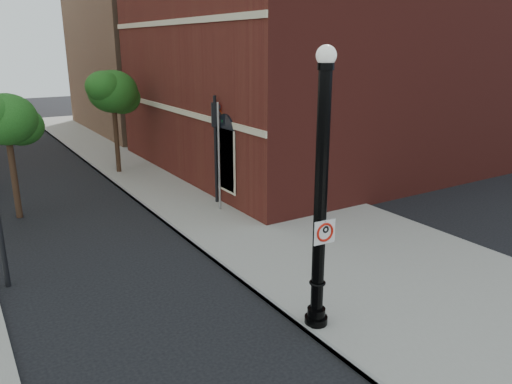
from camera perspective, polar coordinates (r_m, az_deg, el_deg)
ground at (r=11.59m, az=-3.49°, el=-17.94°), size 120.00×120.00×0.00m
sidewalk_right at (r=22.18m, az=-2.27°, el=-0.45°), size 8.00×60.00×0.12m
curb_edge at (r=20.61m, az=-11.85°, el=-2.13°), size 0.10×60.00×0.14m
brick_wall_building at (r=30.37m, az=10.81°, el=15.76°), size 22.30×16.30×12.50m
bg_building_tan_b at (r=43.55m, az=-4.12°, el=17.16°), size 22.00×14.00×14.00m
lamppost at (r=11.26m, az=7.36°, el=-1.87°), size 0.55×0.55×6.55m
no_parking_sign at (r=11.32m, az=7.85°, el=-4.54°), size 0.56×0.09×0.56m
traffic_signal_right at (r=20.53m, az=-4.64°, el=6.79°), size 0.36×0.40×4.57m
utility_pole at (r=19.76m, az=-4.25°, el=3.83°), size 0.09×0.09×4.42m
street_tree_a at (r=20.96m, az=-26.59°, el=7.30°), size 2.68×2.42×4.83m
street_tree_c at (r=26.56m, az=-16.00°, el=10.87°), size 2.95×2.66×5.31m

